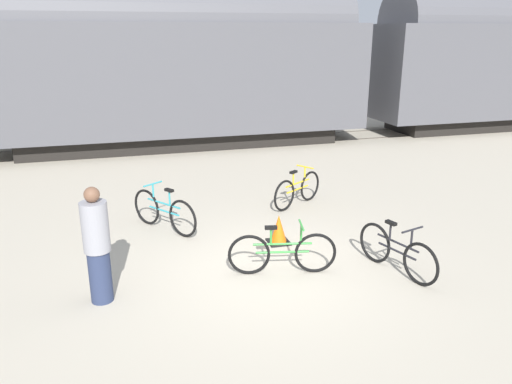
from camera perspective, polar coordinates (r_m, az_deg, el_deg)
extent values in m
plane|color=#B2A893|center=(8.42, 1.52, -8.88)|extent=(80.00, 80.00, 0.00)
cube|color=black|center=(17.63, -8.35, 6.14)|extent=(10.53, 2.22, 0.55)
cube|color=#4C4C51|center=(17.34, -8.66, 12.75)|extent=(12.54, 2.96, 3.53)
cylinder|color=#4C4C51|center=(17.28, -8.94, 18.58)|extent=(11.54, 2.81, 2.81)
cube|color=black|center=(23.75, 26.99, 7.39)|extent=(10.53, 2.22, 0.55)
cube|color=#4C4238|center=(16.99, -7.96, 4.80)|extent=(52.09, 0.07, 0.01)
cube|color=#4C4238|center=(18.38, -8.63, 5.75)|extent=(52.09, 0.07, 0.01)
torus|color=black|center=(11.73, 6.18, 0.70)|extent=(0.62, 0.42, 0.70)
torus|color=black|center=(10.99, 3.26, -0.41)|extent=(0.62, 0.42, 0.70)
cylinder|color=gold|center=(11.31, 4.79, 1.03)|extent=(0.74, 0.49, 0.04)
cylinder|color=gold|center=(11.35, 4.77, 0.32)|extent=(0.67, 0.45, 0.04)
cylinder|color=gold|center=(11.13, 4.29, 1.56)|extent=(0.04, 0.04, 0.29)
cube|color=black|center=(11.09, 4.30, 2.29)|extent=(0.21, 0.18, 0.05)
cylinder|color=gold|center=(11.47, 5.60, 2.09)|extent=(0.04, 0.04, 0.33)
cylinder|color=gold|center=(11.42, 5.63, 2.88)|extent=(0.28, 0.41, 0.03)
torus|color=black|center=(10.45, -12.39, -1.67)|extent=(0.47, 0.64, 0.74)
torus|color=black|center=(9.68, -8.37, -3.02)|extent=(0.47, 0.64, 0.74)
cylinder|color=teal|center=(10.00, -10.52, -1.30)|extent=(0.57, 0.79, 0.04)
cylinder|color=teal|center=(10.05, -10.47, -2.14)|extent=(0.52, 0.72, 0.04)
cylinder|color=teal|center=(9.81, -9.85, -0.66)|extent=(0.04, 0.04, 0.31)
cube|color=black|center=(9.77, -9.90, 0.21)|extent=(0.18, 0.21, 0.05)
cylinder|color=teal|center=(10.16, -11.67, -0.03)|extent=(0.04, 0.04, 0.35)
cylinder|color=teal|center=(10.11, -11.73, 0.91)|extent=(0.39, 0.29, 0.03)
torus|color=black|center=(8.22, 18.29, -7.84)|extent=(0.24, 0.68, 0.70)
torus|color=black|center=(8.81, 13.42, -5.65)|extent=(0.24, 0.68, 0.70)
cylinder|color=black|center=(8.44, 15.87, -5.61)|extent=(0.27, 0.84, 0.04)
cylinder|color=black|center=(8.50, 15.79, -6.51)|extent=(0.25, 0.77, 0.04)
cylinder|color=black|center=(8.49, 15.10, -4.34)|extent=(0.04, 0.04, 0.29)
cube|color=black|center=(8.44, 15.18, -3.42)|extent=(0.13, 0.21, 0.05)
cylinder|color=black|center=(8.22, 17.35, -5.18)|extent=(0.04, 0.04, 0.32)
cylinder|color=black|center=(8.16, 17.45, -4.13)|extent=(0.45, 0.16, 0.03)
torus|color=black|center=(8.25, 6.80, -6.94)|extent=(0.68, 0.20, 0.69)
torus|color=black|center=(8.14, -0.79, -7.18)|extent=(0.68, 0.20, 0.69)
cylinder|color=#338C38|center=(8.10, 3.05, -5.95)|extent=(0.94, 0.24, 0.04)
cylinder|color=#338C38|center=(8.16, 3.04, -6.87)|extent=(0.85, 0.23, 0.04)
cylinder|color=#338C38|center=(8.03, 1.72, -5.04)|extent=(0.04, 0.04, 0.29)
cube|color=black|center=(7.97, 1.73, -4.09)|extent=(0.21, 0.12, 0.05)
cylinder|color=#338C38|center=(8.08, 5.18, -4.84)|extent=(0.04, 0.04, 0.32)
cylinder|color=#338C38|center=(8.02, 5.21, -3.78)|extent=(0.13, 0.46, 0.03)
cylinder|color=#283351|center=(7.70, -17.37, -9.14)|extent=(0.32, 0.32, 0.80)
cylinder|color=gray|center=(7.39, -17.91, -3.81)|extent=(0.38, 0.38, 0.74)
sphere|color=brown|center=(7.24, -18.27, -0.28)|extent=(0.22, 0.22, 0.22)
cube|color=black|center=(9.44, 2.59, -5.72)|extent=(0.40, 0.40, 0.03)
cone|color=orange|center=(9.34, 2.61, -4.26)|extent=(0.32, 0.32, 0.55)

